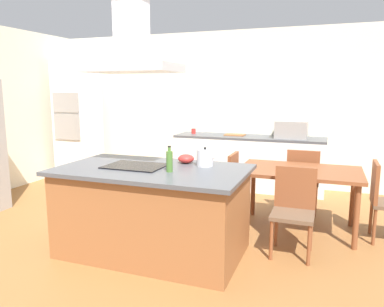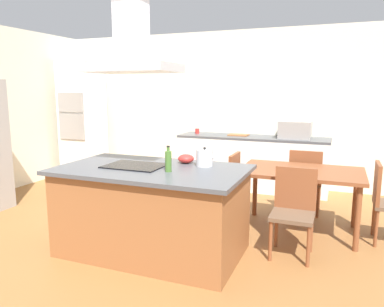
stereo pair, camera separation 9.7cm
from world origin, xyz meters
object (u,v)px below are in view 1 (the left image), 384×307
Objects in this scene: coffee_mug_red at (194,131)px; chair_at_left_end at (225,183)px; cooktop at (135,166)px; chair_facing_back_wall at (303,177)px; cutting_board at (235,135)px; wall_oven_stack at (78,120)px; olive_oil_bottle at (169,161)px; tea_kettle at (205,158)px; dining_table at (300,176)px; range_hood at (132,46)px; chair_facing_island at (294,205)px; countertop_microwave at (291,130)px; mixing_bowl at (186,159)px; chair_at_right_end at (384,197)px.

chair_at_left_end is (1.07, -1.76, -0.44)m from coffee_mug_red.
cooktop is 2.44m from chair_facing_back_wall.
coffee_mug_red reaches higher than chair_at_left_end.
cutting_board is 3.06m from wall_oven_stack.
olive_oil_bottle is at bearing -99.33° from chair_at_left_end.
coffee_mug_red is 0.26× the size of cutting_board.
chair_at_left_end is at bearing 91.61° from tea_kettle.
dining_table is 1.56× the size of range_hood.
chair_facing_island is (1.22, -2.43, -0.40)m from cutting_board.
tea_kettle is 1.86m from chair_facing_back_wall.
wall_oven_stack is (-2.28, -0.28, 0.16)m from coffee_mug_red.
range_hood reaches higher than wall_oven_stack.
olive_oil_bottle is 0.28× the size of range_hood.
cutting_board is 0.38× the size of chair_at_left_end.
olive_oil_bottle is 0.18× the size of dining_table.
countertop_microwave is at bearing 99.19° from dining_table.
tea_kettle is at bearing -82.82° from cutting_board.
cutting_board is 2.16m from dining_table.
dining_table is (1.13, 0.81, -0.28)m from mixing_bowl.
coffee_mug_red is at bearing 129.30° from chair_facing_island.
olive_oil_bottle is at bearing -105.84° from countertop_microwave.
chair_facing_back_wall is 2.88m from range_hood.
mixing_bowl is 0.19× the size of chair_facing_island.
mixing_bowl is 2.67m from countertop_microwave.
chair_facing_back_wall is (0.28, -1.05, -0.53)m from countertop_microwave.
countertop_microwave reaches higher than chair_at_left_end.
range_hood is at bearing -140.08° from mixing_bowl.
cooktop is 1.76× the size of cutting_board.
range_hood is (0.43, -2.93, 1.16)m from coffee_mug_red.
countertop_microwave is 1.21m from chair_facing_back_wall.
chair_at_left_end is 1.00× the size of chair_facing_back_wall.
coffee_mug_red is (-1.71, 0.05, -0.09)m from countertop_microwave.
countertop_microwave is (0.61, 2.61, 0.05)m from tea_kettle.
cooktop is 6.67× the size of coffee_mug_red.
wall_oven_stack is 4.38m from chair_facing_back_wall.
tea_kettle is at bearing -103.24° from countertop_microwave.
range_hood is (0.00, 0.00, 1.20)m from cooktop.
chair_at_left_end is (0.64, 1.17, -0.40)m from cooktop.
olive_oil_bottle is 1.73m from dining_table.
chair_at_right_end is at bearing 25.27° from cooktop.
dining_table is at bearing 0.00° from chair_at_left_end.
countertop_microwave is at bearing 74.16° from olive_oil_bottle.
countertop_microwave is 3.33m from range_hood.
cutting_board is 0.38× the size of chair_at_right_end.
chair_at_left_end is 1.00× the size of chair_facing_island.
coffee_mug_red reaches higher than cooktop.
dining_table is (1.22, -1.76, -0.24)m from cutting_board.
chair_at_right_end is (2.04, 1.27, -0.50)m from olive_oil_bottle.
cooktop is at bearing 166.31° from olive_oil_bottle.
wall_oven_stack is 3.71m from chair_at_left_end.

